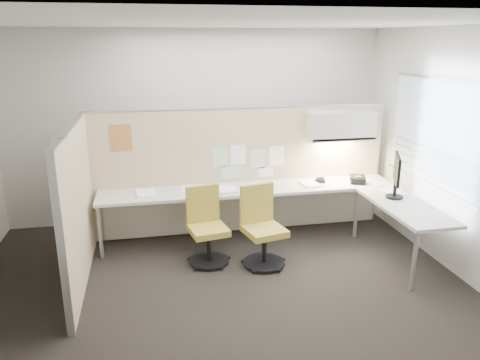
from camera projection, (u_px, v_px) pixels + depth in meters
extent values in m
cube|color=black|center=(221.00, 288.00, 5.19)|extent=(5.50, 4.50, 0.01)
cube|color=white|center=(217.00, 21.00, 4.38)|extent=(5.50, 4.50, 0.01)
cube|color=beige|center=(196.00, 127.00, 6.90)|extent=(5.50, 0.02, 2.80)
cube|color=beige|center=(280.00, 266.00, 2.67)|extent=(5.50, 0.02, 2.80)
cube|color=beige|center=(459.00, 154.00, 5.30)|extent=(0.02, 4.50, 2.80)
cube|color=#909BA7|center=(459.00, 141.00, 5.25)|extent=(0.01, 2.80, 1.30)
cube|color=beige|center=(241.00, 171.00, 6.54)|extent=(4.10, 0.06, 1.75)
cube|color=beige|center=(78.00, 208.00, 5.12)|extent=(0.06, 2.20, 1.75)
cube|color=beige|center=(250.00, 189.00, 6.29)|extent=(4.00, 0.60, 0.04)
cube|color=beige|center=(405.00, 207.00, 5.63)|extent=(0.60, 1.47, 0.04)
cube|color=beige|center=(245.00, 208.00, 6.65)|extent=(3.90, 0.02, 0.64)
cylinder|color=#A5A8AA|center=(100.00, 233.00, 5.79)|extent=(0.05, 0.05, 0.69)
cylinder|color=#A5A8AA|center=(414.00, 261.00, 5.05)|extent=(0.05, 0.05, 0.69)
cylinder|color=#A5A8AA|center=(356.00, 214.00, 6.43)|extent=(0.05, 0.05, 0.69)
cube|color=beige|center=(340.00, 126.00, 6.41)|extent=(0.90, 0.36, 0.38)
cube|color=#FFEABF|center=(339.00, 141.00, 6.47)|extent=(0.60, 0.06, 0.02)
cube|color=#8CBF8C|center=(220.00, 157.00, 6.39)|extent=(0.21, 0.00, 0.28)
cube|color=white|center=(238.00, 155.00, 6.43)|extent=(0.21, 0.00, 0.28)
cube|color=#8CBF8C|center=(258.00, 159.00, 6.50)|extent=(0.21, 0.00, 0.28)
cube|color=white|center=(276.00, 156.00, 6.54)|extent=(0.21, 0.00, 0.28)
cube|color=#8CBF8C|center=(231.00, 172.00, 6.48)|extent=(0.28, 0.00, 0.18)
cube|color=white|center=(266.00, 171.00, 6.58)|extent=(0.21, 0.00, 0.14)
cube|color=orange|center=(121.00, 138.00, 6.05)|extent=(0.28, 0.00, 0.35)
cylinder|color=black|center=(264.00, 263.00, 5.70)|extent=(0.51, 0.51, 0.03)
cylinder|color=black|center=(264.00, 248.00, 5.65)|extent=(0.06, 0.06, 0.39)
cube|color=gold|center=(264.00, 231.00, 5.58)|extent=(0.54, 0.54, 0.08)
cube|color=gold|center=(257.00, 203.00, 5.69)|extent=(0.43, 0.16, 0.49)
cylinder|color=black|center=(209.00, 261.00, 5.76)|extent=(0.49, 0.49, 0.03)
cylinder|color=black|center=(209.00, 247.00, 5.71)|extent=(0.06, 0.06, 0.38)
cube|color=gold|center=(208.00, 230.00, 5.64)|extent=(0.51, 0.51, 0.08)
cube|color=gold|center=(203.00, 203.00, 5.75)|extent=(0.42, 0.13, 0.47)
cylinder|color=black|center=(394.00, 197.00, 5.88)|extent=(0.22, 0.22, 0.02)
cylinder|color=black|center=(395.00, 190.00, 5.86)|extent=(0.04, 0.04, 0.19)
cube|color=black|center=(397.00, 169.00, 5.78)|extent=(0.24, 0.49, 0.35)
cube|color=black|center=(397.00, 169.00, 5.78)|extent=(0.20, 0.44, 0.30)
cube|color=black|center=(358.00, 180.00, 6.47)|extent=(0.25, 0.24, 0.12)
cylinder|color=black|center=(351.00, 177.00, 6.47)|extent=(0.09, 0.17, 0.04)
cube|color=black|center=(320.00, 181.00, 6.49)|extent=(0.14, 0.09, 0.05)
cube|color=black|center=(320.00, 180.00, 6.54)|extent=(0.11, 0.07, 0.06)
cube|color=silver|center=(59.00, 138.00, 4.29)|extent=(0.14, 0.02, 0.02)
cylinder|color=silver|center=(52.00, 147.00, 4.30)|extent=(0.02, 0.02, 0.14)
cube|color=#AD7F4C|center=(54.00, 161.00, 4.34)|extent=(0.02, 0.42, 0.12)
cube|color=#AD7F4C|center=(52.00, 165.00, 4.37)|extent=(0.02, 0.42, 0.12)
cube|color=#AFAFBA|center=(59.00, 224.00, 4.47)|extent=(0.01, 0.07, 1.06)
cube|color=white|center=(145.00, 193.00, 6.00)|extent=(0.26, 0.32, 0.04)
cube|color=white|center=(191.00, 189.00, 6.21)|extent=(0.27, 0.33, 0.02)
cube|color=white|center=(227.00, 190.00, 6.10)|extent=(0.27, 0.33, 0.05)
cube|color=white|center=(261.00, 187.00, 6.31)|extent=(0.27, 0.33, 0.01)
cube|color=white|center=(310.00, 184.00, 6.42)|extent=(0.26, 0.32, 0.02)
cube|color=white|center=(393.00, 192.00, 6.07)|extent=(0.30, 0.35, 0.02)
cube|color=white|center=(209.00, 188.00, 6.25)|extent=(0.23, 0.30, 0.02)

